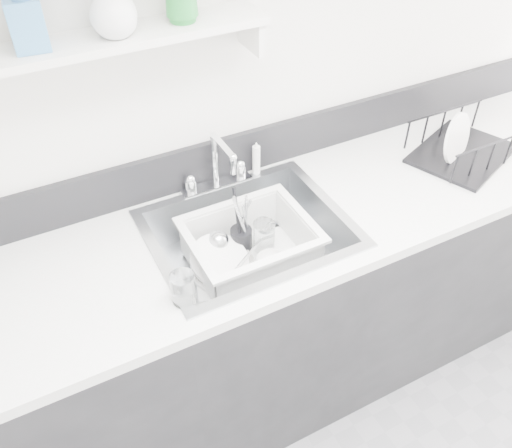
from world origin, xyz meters
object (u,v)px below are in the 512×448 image
counter_run (250,319)px  dish_rack (466,140)px  sink (249,249)px  wash_tub (250,247)px

counter_run → dish_rack: dish_rack is taller
counter_run → sink: 0.37m
counter_run → wash_tub: 0.37m
wash_tub → dish_rack: (0.91, -0.00, 0.16)m
counter_run → wash_tub: (0.01, 0.01, 0.37)m
wash_tub → sink: bearing=-139.5°
sink → wash_tub: (0.01, 0.01, 0.00)m
sink → wash_tub: 0.01m
counter_run → sink: sink is taller
dish_rack → counter_run: bearing=158.9°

